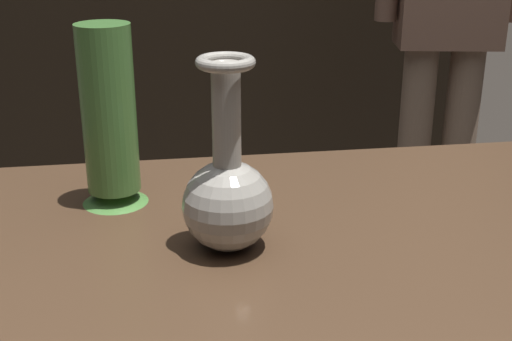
# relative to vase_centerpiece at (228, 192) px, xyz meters

# --- Properties ---
(back_display_shelf) EXTENTS (2.60, 0.40, 0.99)m
(back_display_shelf) POSITION_rel_vase_centerpiece_xyz_m (0.08, 2.23, -0.38)
(back_display_shelf) COLOR black
(back_display_shelf) RESTS_ON ground_plane
(vase_centerpiece) EXTENTS (0.12, 0.12, 0.26)m
(vase_centerpiece) POSITION_rel_vase_centerpiece_xyz_m (0.00, 0.00, 0.00)
(vase_centerpiece) COLOR gray
(vase_centerpiece) RESTS_ON display_plinth
(vase_tall_behind) EXTENTS (0.10, 0.10, 0.27)m
(vase_tall_behind) POSITION_rel_vase_centerpiece_xyz_m (-0.15, 0.17, 0.05)
(vase_tall_behind) COLOR #477A38
(vase_tall_behind) RESTS_ON display_plinth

